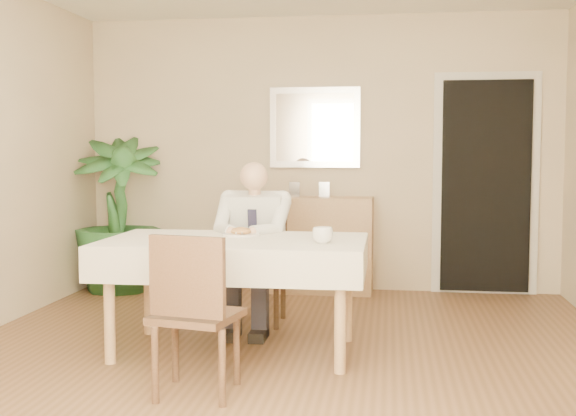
# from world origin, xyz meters

# --- Properties ---
(room) EXTENTS (5.00, 5.02, 2.60)m
(room) POSITION_xyz_m (0.00, 0.00, 1.30)
(room) COLOR brown
(room) RESTS_ON ground
(window) EXTENTS (1.34, 0.04, 1.44)m
(window) POSITION_xyz_m (0.00, -2.47, 1.45)
(window) COLOR beige
(window) RESTS_ON room
(doorway) EXTENTS (0.96, 0.07, 2.10)m
(doorway) POSITION_xyz_m (1.55, 2.46, 1.00)
(doorway) COLOR beige
(doorway) RESTS_ON ground
(mirror) EXTENTS (0.86, 0.04, 0.76)m
(mirror) POSITION_xyz_m (-0.04, 2.47, 1.55)
(mirror) COLOR silver
(mirror) RESTS_ON room
(dining_table) EXTENTS (1.72, 1.02, 0.75)m
(dining_table) POSITION_xyz_m (-0.33, 0.22, 0.67)
(dining_table) COLOR tan
(dining_table) RESTS_ON ground
(chair_far) EXTENTS (0.45, 0.45, 0.87)m
(chair_far) POSITION_xyz_m (-0.33, 1.09, 0.49)
(chair_far) COLOR #3F291C
(chair_far) RESTS_ON ground
(chair_near) EXTENTS (0.50, 0.50, 0.89)m
(chair_near) POSITION_xyz_m (-0.36, -0.71, 0.50)
(chair_near) COLOR #3F291C
(chair_near) RESTS_ON ground
(seated_man) EXTENTS (0.48, 0.72, 1.24)m
(seated_man) POSITION_xyz_m (-0.33, 0.81, 0.69)
(seated_man) COLOR silver
(seated_man) RESTS_ON ground
(plate) EXTENTS (0.26, 0.26, 0.02)m
(plate) POSITION_xyz_m (-0.33, 0.41, 0.76)
(plate) COLOR white
(plate) RESTS_ON dining_table
(food) EXTENTS (0.14, 0.14, 0.06)m
(food) POSITION_xyz_m (-0.33, 0.41, 0.78)
(food) COLOR brown
(food) RESTS_ON dining_table
(knife) EXTENTS (0.01, 0.13, 0.01)m
(knife) POSITION_xyz_m (-0.29, 0.35, 0.78)
(knife) COLOR silver
(knife) RESTS_ON dining_table
(fork) EXTENTS (0.01, 0.13, 0.01)m
(fork) POSITION_xyz_m (-0.37, 0.35, 0.78)
(fork) COLOR silver
(fork) RESTS_ON dining_table
(coffee_mug) EXTENTS (0.15, 0.15, 0.10)m
(coffee_mug) POSITION_xyz_m (0.26, 0.07, 0.80)
(coffee_mug) COLOR white
(coffee_mug) RESTS_ON dining_table
(sideboard) EXTENTS (1.13, 0.40, 0.90)m
(sideboard) POSITION_xyz_m (-0.04, 2.32, 0.45)
(sideboard) COLOR tan
(sideboard) RESTS_ON ground
(photo_frame_left) EXTENTS (0.10, 0.02, 0.14)m
(photo_frame_left) POSITION_xyz_m (-0.60, 2.34, 0.97)
(photo_frame_left) COLOR silver
(photo_frame_left) RESTS_ON sideboard
(photo_frame_center) EXTENTS (0.10, 0.02, 0.14)m
(photo_frame_center) POSITION_xyz_m (-0.22, 2.37, 0.97)
(photo_frame_center) COLOR silver
(photo_frame_center) RESTS_ON sideboard
(photo_frame_right) EXTENTS (0.10, 0.02, 0.14)m
(photo_frame_right) POSITION_xyz_m (0.06, 2.39, 0.97)
(photo_frame_right) COLOR silver
(photo_frame_right) RESTS_ON sideboard
(potted_palm) EXTENTS (1.03, 1.03, 1.46)m
(potted_palm) POSITION_xyz_m (-1.87, 2.11, 0.73)
(potted_palm) COLOR #215021
(potted_palm) RESTS_ON ground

